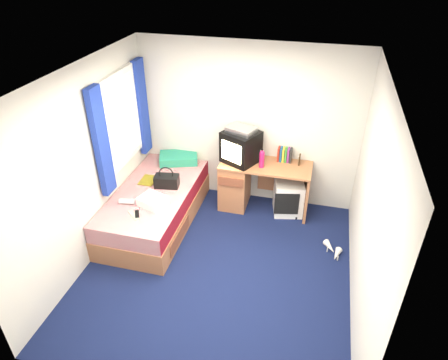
% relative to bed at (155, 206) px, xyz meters
% --- Properties ---
extents(ground, '(3.40, 3.40, 0.00)m').
position_rel_bed_xyz_m(ground, '(1.10, -0.70, -0.27)').
color(ground, '#0C1438').
rests_on(ground, ground).
extents(room_shell, '(3.40, 3.40, 3.40)m').
position_rel_bed_xyz_m(room_shell, '(1.10, -0.70, 1.18)').
color(room_shell, white).
rests_on(room_shell, ground).
extents(bed, '(1.01, 2.00, 0.54)m').
position_rel_bed_xyz_m(bed, '(0.00, 0.00, 0.00)').
color(bed, '#B5734B').
rests_on(bed, ground).
extents(pillow, '(0.66, 0.54, 0.12)m').
position_rel_bed_xyz_m(pillow, '(0.06, 0.85, 0.33)').
color(pillow, '#177399').
rests_on(pillow, bed).
extents(desk, '(1.30, 0.55, 0.75)m').
position_rel_bed_xyz_m(desk, '(1.16, 0.74, 0.14)').
color(desk, '#B5734B').
rests_on(desk, ground).
extents(storage_cube, '(0.49, 0.49, 0.51)m').
position_rel_bed_xyz_m(storage_cube, '(1.80, 0.72, -0.01)').
color(storage_cube, white).
rests_on(storage_cube, ground).
extents(crt_tv, '(0.60, 0.58, 0.46)m').
position_rel_bed_xyz_m(crt_tv, '(1.06, 0.74, 0.71)').
color(crt_tv, black).
rests_on(crt_tv, desk).
extents(vcr, '(0.45, 0.39, 0.07)m').
position_rel_bed_xyz_m(vcr, '(1.06, 0.74, 0.98)').
color(vcr, '#AFAFB1').
rests_on(vcr, crt_tv).
extents(book_row, '(0.20, 0.13, 0.20)m').
position_rel_bed_xyz_m(book_row, '(1.67, 0.90, 0.58)').
color(book_row, maroon).
rests_on(book_row, desk).
extents(picture_frame, '(0.02, 0.12, 0.14)m').
position_rel_bed_xyz_m(picture_frame, '(1.89, 0.86, 0.55)').
color(picture_frame, black).
rests_on(picture_frame, desk).
extents(pink_water_bottle, '(0.08, 0.08, 0.23)m').
position_rel_bed_xyz_m(pink_water_bottle, '(1.38, 0.64, 0.60)').
color(pink_water_bottle, '#C91C5E').
rests_on(pink_water_bottle, desk).
extents(aerosol_can, '(0.06, 0.06, 0.19)m').
position_rel_bed_xyz_m(aerosol_can, '(1.36, 0.78, 0.58)').
color(aerosol_can, white).
rests_on(aerosol_can, desk).
extents(handbag, '(0.36, 0.24, 0.31)m').
position_rel_bed_xyz_m(handbag, '(0.14, 0.14, 0.36)').
color(handbag, black).
rests_on(handbag, bed).
extents(towel, '(0.41, 0.37, 0.11)m').
position_rel_bed_xyz_m(towel, '(0.13, -0.32, 0.33)').
color(towel, white).
rests_on(towel, bed).
extents(magazine, '(0.21, 0.28, 0.01)m').
position_rel_bed_xyz_m(magazine, '(-0.17, 0.21, 0.28)').
color(magazine, yellow).
rests_on(magazine, bed).
extents(water_bottle, '(0.21, 0.10, 0.07)m').
position_rel_bed_xyz_m(water_bottle, '(-0.21, -0.39, 0.31)').
color(water_bottle, silver).
rests_on(water_bottle, bed).
extents(colour_swatch_fan, '(0.21, 0.19, 0.01)m').
position_rel_bed_xyz_m(colour_swatch_fan, '(-0.01, -0.61, 0.28)').
color(colour_swatch_fan, yellow).
rests_on(colour_swatch_fan, bed).
extents(remote_control, '(0.12, 0.17, 0.02)m').
position_rel_bed_xyz_m(remote_control, '(0.02, -0.58, 0.28)').
color(remote_control, black).
rests_on(remote_control, bed).
extents(window_assembly, '(0.11, 1.42, 1.40)m').
position_rel_bed_xyz_m(window_assembly, '(-0.45, 0.20, 1.15)').
color(window_assembly, silver).
rests_on(window_assembly, room_shell).
extents(white_heels, '(0.26, 0.36, 0.09)m').
position_rel_bed_xyz_m(white_heels, '(2.49, -0.06, -0.23)').
color(white_heels, silver).
rests_on(white_heels, ground).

